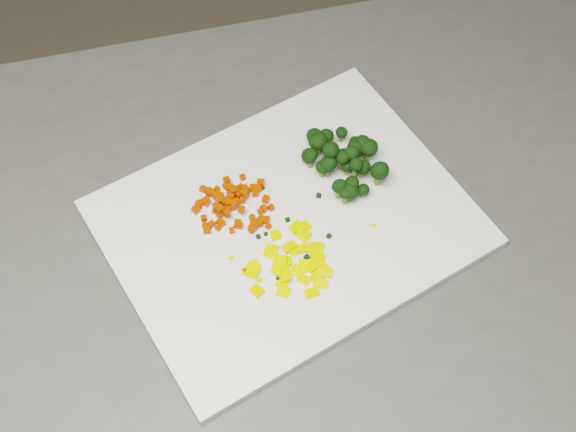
{
  "coord_description": "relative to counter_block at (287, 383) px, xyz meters",
  "views": [
    {
      "loc": [
        -0.25,
        -0.09,
        1.71
      ],
      "look_at": [
        -0.19,
        0.4,
        0.92
      ],
      "focal_mm": 50.0,
      "sensor_mm": 36.0,
      "label": 1
    }
  ],
  "objects": [
    {
      "name": "broccoli_floret_20",
      "position": [
        0.08,
        0.05,
        0.47
      ],
      "size": [
        0.03,
        0.03,
        0.03
      ],
      "primitive_type": null,
      "color": "black",
      "rests_on": "broccoli_pile"
    },
    {
      "name": "carrot_cube_45",
      "position": [
        -0.05,
        0.06,
        0.47
      ],
      "size": [
        0.01,
        0.01,
        0.01
      ],
      "primitive_type": "cube",
      "rotation": [
        0.0,
        0.0,
        0.35
      ],
      "color": "#C12B02",
      "rests_on": "carrot_pile"
    },
    {
      "name": "carrot_cube_3",
      "position": [
        -0.04,
        0.07,
        0.46
      ],
      "size": [
        0.01,
        0.01,
        0.01
      ],
      "primitive_type": "cube",
      "rotation": [
        0.0,
        0.0,
        2.62
      ],
      "color": "#C12B02",
      "rests_on": "carrot_pile"
    },
    {
      "name": "pepper_chunk_21",
      "position": [
        -0.01,
        -0.03,
        0.47
      ],
      "size": [
        0.02,
        0.02,
        0.01
      ],
      "primitive_type": "cube",
      "rotation": [
        -0.1,
        0.02,
        2.85
      ],
      "color": "#FFEB0D",
      "rests_on": "pepper_pile"
    },
    {
      "name": "pepper_chunk_14",
      "position": [
        -0.04,
        -0.06,
        0.46
      ],
      "size": [
        0.02,
        0.02,
        0.01
      ],
      "primitive_type": "cube",
      "rotation": [
        -0.12,
        0.07,
        0.66
      ],
      "color": "#FFEB0D",
      "rests_on": "pepper_pile"
    },
    {
      "name": "pepper_chunk_12",
      "position": [
        0.03,
        -0.06,
        0.46
      ],
      "size": [
        0.02,
        0.02,
        0.0
      ],
      "primitive_type": "cube",
      "rotation": [
        -0.06,
        -0.03,
        1.08
      ],
      "color": "#FFEB0D",
      "rests_on": "pepper_pile"
    },
    {
      "name": "stray_bit_5",
      "position": [
        -0.02,
        0.07,
        0.46
      ],
      "size": [
        0.01,
        0.01,
        0.0
      ],
      "primitive_type": "cube",
      "rotation": [
        0.0,
        0.0,
        2.23
      ],
      "color": "black",
      "rests_on": "cutting_board"
    },
    {
      "name": "broccoli_floret_25",
      "position": [
        0.06,
        0.13,
        0.47
      ],
      "size": [
        0.03,
        0.03,
        0.03
      ],
      "primitive_type": null,
      "color": "black",
      "rests_on": "broccoli_pile"
    },
    {
      "name": "carrot_cube_65",
      "position": [
        -0.09,
        0.06,
        0.46
      ],
      "size": [
        0.01,
        0.01,
        0.01
      ],
      "primitive_type": "cube",
      "rotation": [
        0.0,
        0.0,
        1.87
      ],
      "color": "#C12B02",
      "rests_on": "carrot_pile"
    },
    {
      "name": "pepper_chunk_16",
      "position": [
        0.02,
        0.0,
        0.46
      ],
      "size": [
        0.02,
        0.02,
        0.01
      ],
      "primitive_type": "cube",
      "rotation": [
        -0.1,
        -0.13,
        2.26
      ],
      "color": "#FFEB0D",
      "rests_on": "pepper_pile"
    },
    {
      "name": "stray_bit_4",
      "position": [
        0.05,
        -0.0,
        0.46
      ],
      "size": [
        0.01,
        0.01,
        0.0
      ],
      "primitive_type": "cube",
      "rotation": [
        0.0,
        0.0,
        2.52
      ],
      "color": "black",
      "rests_on": "cutting_board"
    },
    {
      "name": "pepper_chunk_5",
      "position": [
        0.03,
        -0.02,
        0.46
      ],
      "size": [
        0.02,
        0.02,
        0.01
      ],
      "primitive_type": "cube",
      "rotation": [
        -0.02,
        0.08,
        2.84
      ],
      "color": "#FFEB0D",
      "rests_on": "pepper_pile"
    },
    {
      "name": "carrot_cube_67",
      "position": [
        -0.06,
        0.05,
        0.46
      ],
      "size": [
        0.01,
        0.01,
        0.01
      ],
      "primitive_type": "cube",
      "rotation": [
        0.0,
        0.0,
        0.36
      ],
      "color": "#C12B02",
      "rests_on": "carrot_pile"
    },
    {
      "name": "carrot_cube_6",
      "position": [
        -0.05,
        0.03,
        0.46
      ],
      "size": [
        0.01,
        0.01,
        0.01
      ],
      "primitive_type": "cube",
      "rotation": [
        0.0,
        0.0,
        1.41
      ],
      "color": "#C12B02",
      "rests_on": "carrot_pile"
    },
    {
      "name": "pepper_chunk_19",
      "position": [
        -0.01,
        -0.05,
        0.47
      ],
      "size": [
        0.02,
        0.02,
        0.01
      ],
      "primitive_type": "cube",
      "rotation": [
        -0.12,
        0.01,
        1.81
      ],
      "color": "#FFEB0D",
      "rests_on": "pepper_pile"
    },
    {
      "name": "carrot_cube_52",
      "position": [
        -0.06,
        0.05,
        0.47
      ],
      "size": [
        0.01,
        0.01,
        0.01
      ],
      "primitive_type": "cube",
      "rotation": [
        0.0,
        0.0,
        1.72
      ],
      "color": "#C12B02",
      "rests_on": "carrot_pile"
    },
    {
      "name": "carrot_cube_27",
      "position": [
        -0.06,
        0.06,
        0.47
      ],
      "size": [
        0.01,
        0.01,
        0.01
      ],
      "primitive_type": "cube",
      "rotation": [
        0.0,
        0.0,
        0.36
      ],
      "color": "#C12B02",
      "rests_on": "carrot_pile"
    },
    {
      "name": "stray_bit_9",
      "position": [
        0.01,
        -0.02,
        0.46
      ],
      "size": [
        0.0,
        0.0,
        0.0
      ],
      "primitive_type": "cube",
      "rotation": [
        0.0,
        0.0,
        0.26
      ],
      "color": "#C12B02",
      "rests_on": "cutting_board"
    },
    {
      "name": "pepper_chunk_30",
      "position": [
        0.03,
        -0.05,
        0.46
      ],
      "size": [
        0.02,
        0.02,
        0.0
      ],
      "primitive_type": "cube",
      "rotation": [
        -0.11,
        0.04,
        0.77
      ],
      "color": "#FFEB0D",
      "rests_on": "pepper_pile"
    },
    {
      "name": "broccoli_floret_28",
      "position": [
        0.1,
        0.11,
        0.48
      ],
      "size": [
        0.03,
        0.03,
        0.03
      ],
      "primitive_type": null,
      "color": "black",
      "rests_on": "broccoli_pile"
    },
    {
      "name": "broccoli_floret_23",
      "position": [
        0.08,
        0.14,
        0.47
      ],
      "size": [
        0.02,
        0.02,
        0.02
      ],
      "primitive_type": null,
      "color": "black",
      "rests_on": "broccoli_pile"
    },
    {
      "name": "pepper_chunk_0",
      "position": [
        0.01,
        -0.04,
        0.46
      ],
      "size": [
        0.01,
        0.02,
        0.01
      ],
      "primitive_type": "cube",
      "rotation": [
        -0.02,
        -0.14,
        1.35
      ],
      "color": "#FFEB0D",
      "rests_on": "pepper_pile"
    },
    {
      "name": "carrot_pile",
      "position": [
        -0.06,
        0.05,
        0.47
      ],
      "size": [
        0.09,
        0.09,
        0.03
      ],
      "primitive_type": null,
      "color": "#C12B02",
      "rests_on": "cutting_board"
    },
    {
      "name": "carrot_cube_9",
      "position": [
        -0.07,
        0.08,
        0.46
      ],
      "size": [
        0.01,
        0.01,
        0.01
      ],
      "primitive_type": "cube",
      "rotation": [
        0.0,
        0.0,
        2.37
      ],
      "color": "#C12B02",
      "rests_on": "carrot_pile"
    },
    {
      "name": "stray_bit_14",
      "position": [
        0.02,
        -0.03,
        0.46
      ],
      "size": [
        0.01,
        0.01,
        0.0
      ],
      "primitive_type": "cube",
      "rotation": [
        0.0,
        0.0,
        0.75
      ],
      "color": "black",
      "rests_on": "cutting_board"
    },
    {
      "name": "stray_bit_8",
      "position": [
        -0.01,
        -0.05,
        0.46
      ],
      "size": [
        0.01,
        0.01,
        0.0
      ],
      "primitive_type": "cube",
      "rotation": [
        0.0,
        0.0,
        2.56
      ],
      "color": "black",
      "rests_on": "cutting_board"
    },
    {
      "name": "counter_block",
      "position": [
        0.0,
        0.0,
        0.0
      ],
      "size": [
        1.13,
        0.86,
        0.9
      ],
      "primitive_type": "cube",
      "rotation": [
        0.0,
        0.0,
        0.13
      ],
      "color": "#4C4D4A",
      "rests_on": "ground"
    },
    {
      "name": "pepper_chunk_9",
      "position": [
        -0.01,
        -0.04,
        0.47
      ],
      "size": [
        0.02,
        0.02,
        0.01
      ],
      "primitive_type": "cube",
      "rotation": [
        -0.15,
        -0.08,
        0.81
      ],
      "color": "#FFEB0D",
      "rests_on": "pepper_pile"
    },
    {
      "name": "pepper_chunk_3",
      "position": [
        0.02,
        -0.07,
        0.46
      ],
      "size": [
        0.02,
        0.01,
        0.01
      ],
      "primitive_type": "cube",
      "rotation": [
        -0.09,
        0.09,
        1.77
      ],
      "color": "#FFEB0D",
      "rests_on": "pepper_pile"
    },
    {
      "name": "broccoli_floret_6",
      "position": [
        0.05,
        0.13,
        0.48
      ],
      "size": [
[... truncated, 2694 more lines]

